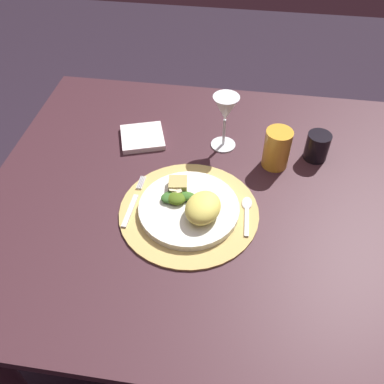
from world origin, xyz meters
The scene contains 13 objects.
ground_plane centered at (0.00, 0.00, 0.00)m, with size 6.00×6.00×0.00m, color #261C28.
dining_table centered at (0.00, 0.00, 0.59)m, with size 1.10×0.97×0.76m.
placemat centered at (-0.02, -0.07, 0.76)m, with size 0.34×0.34×0.01m, color tan.
dinner_plate centered at (-0.02, -0.07, 0.77)m, with size 0.24×0.24×0.02m, color white.
pasta_serving centered at (0.01, -0.10, 0.81)m, with size 0.10×0.08×0.05m, color #DACC57.
salad_greens centered at (-0.06, -0.06, 0.79)m, with size 0.09×0.06×0.02m.
bread_piece centered at (-0.06, -0.02, 0.79)m, with size 0.04×0.04×0.02m, color tan.
fork centered at (-0.16, -0.07, 0.77)m, with size 0.02×0.17×0.00m.
spoon centered at (0.11, -0.05, 0.77)m, with size 0.03×0.12×0.01m.
napkin centered at (-0.20, 0.18, 0.77)m, with size 0.12×0.12×0.02m, color white.
wine_glass centered at (0.03, 0.19, 0.88)m, with size 0.07×0.07×0.16m.
amber_tumbler centered at (0.18, 0.13, 0.81)m, with size 0.07×0.07×0.11m, color gold.
dark_tumbler centered at (0.29, 0.18, 0.80)m, with size 0.06×0.06×0.08m, color black.
Camera 1 is at (0.08, -0.73, 1.52)m, focal length 38.95 mm.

